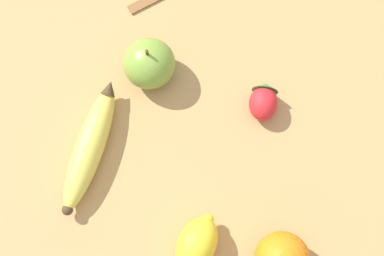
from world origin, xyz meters
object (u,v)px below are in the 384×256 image
strawberry (264,101)px  apple (149,64)px  banana (90,146)px  lemon (197,244)px

strawberry → apple: apple is taller
strawberry → apple: 0.19m
banana → lemon: lemon is taller
strawberry → apple: bearing=81.8°
banana → apple: (0.15, -0.02, 0.02)m
strawberry → lemon: size_ratio=0.78×
apple → strawberry: bearing=-78.7°
apple → banana: bearing=174.1°
strawberry → lemon: bearing=163.7°
strawberry → lemon: 0.24m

